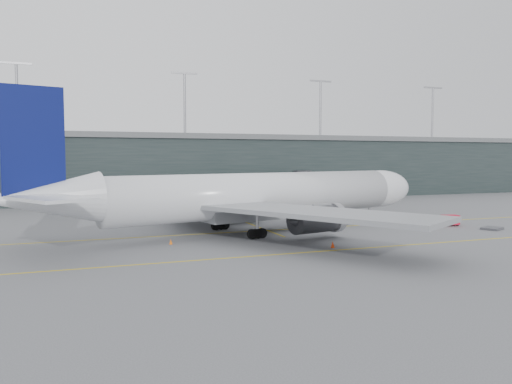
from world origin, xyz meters
name	(u,v)px	position (x,y,z in m)	size (l,w,h in m)	color
ground	(223,228)	(0.00, 0.00, 0.00)	(320.00, 320.00, 0.00)	#535357
taxiline_a	(232,232)	(0.00, -4.00, 0.01)	(160.00, 0.25, 0.02)	gold
taxiline_b	(279,254)	(0.00, -20.00, 0.01)	(160.00, 0.25, 0.02)	gold
taxiline_lead_main	(219,212)	(5.00, 20.00, 0.01)	(0.25, 60.00, 0.02)	gold
terminal	(157,167)	(0.00, 58.00, 7.62)	(240.00, 36.00, 29.00)	#1C2726
main_aircraft	(259,196)	(3.49, -4.72, 4.80)	(60.34, 55.66, 17.10)	silver
jet_bridge	(309,181)	(25.24, 24.34, 5.09)	(14.66, 43.88, 6.80)	#2B2A2F
gse_cart	(450,220)	(31.54, -8.94, 0.87)	(2.54, 1.88, 1.57)	red
baggage_dolly	(492,228)	(34.34, -13.90, 0.17)	(2.78, 2.23, 0.28)	#3C3D42
uld_a	(165,214)	(-6.28, 10.71, 1.08)	(2.36, 1.94, 2.06)	#313236
uld_b	(185,214)	(-3.04, 11.32, 0.97)	(2.09, 1.70, 1.85)	#313236
uld_c	(202,212)	(-0.29, 11.02, 1.09)	(2.51, 2.11, 2.08)	#313236
cone_nose	(453,221)	(34.04, -6.65, 0.37)	(0.46, 0.46, 0.73)	#D9620C
cone_wing_stbd	(333,244)	(7.00, -18.56, 0.37)	(0.46, 0.46, 0.73)	red
cone_wing_port	(252,214)	(8.42, 11.52, 0.38)	(0.48, 0.48, 0.76)	red
cone_tail	(171,242)	(-9.29, -10.26, 0.31)	(0.39, 0.39, 0.62)	orange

